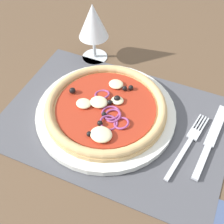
{
  "coord_description": "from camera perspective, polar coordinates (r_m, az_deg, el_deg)",
  "views": [
    {
      "loc": [
        15.98,
        -37.99,
        50.67
      ],
      "look_at": [
        -0.72,
        0.0,
        2.76
      ],
      "focal_mm": 49.43,
      "sensor_mm": 36.0,
      "label": 1
    }
  ],
  "objects": [
    {
      "name": "ground_plane",
      "position": [
        0.66,
        0.57,
        -2.43
      ],
      "size": [
        190.0,
        140.0,
        2.4
      ],
      "primitive_type": "cube",
      "color": "brown"
    },
    {
      "name": "knife",
      "position": [
        0.65,
        17.84,
        -4.8
      ],
      "size": [
        3.36,
        20.07,
        0.62
      ],
      "rotation": [
        0.0,
        0.0,
        1.48
      ],
      "color": "silver",
      "rests_on": "placemat"
    },
    {
      "name": "pizza",
      "position": [
        0.64,
        -1.18,
        0.84
      ],
      "size": [
        25.64,
        25.64,
        2.7
      ],
      "color": "tan",
      "rests_on": "plate"
    },
    {
      "name": "wine_glass",
      "position": [
        0.75,
        -3.52,
        16.12
      ],
      "size": [
        7.2,
        7.2,
        14.9
      ],
      "color": "silver",
      "rests_on": "ground_plane"
    },
    {
      "name": "plate",
      "position": [
        0.65,
        -1.14,
        -0.15
      ],
      "size": [
        29.58,
        29.58,
        1.36
      ],
      "primitive_type": "cylinder",
      "color": "silver",
      "rests_on": "placemat"
    },
    {
      "name": "placemat",
      "position": [
        0.65,
        0.58,
        -1.67
      ],
      "size": [
        47.05,
        32.92,
        0.4
      ],
      "primitive_type": "cube",
      "color": "#4C4C51",
      "rests_on": "ground_plane"
    },
    {
      "name": "fork",
      "position": [
        0.63,
        14.04,
        -5.44
      ],
      "size": [
        4.57,
        17.99,
        0.44
      ],
      "rotation": [
        0.0,
        0.0,
        1.4
      ],
      "color": "silver",
      "rests_on": "placemat"
    }
  ]
}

